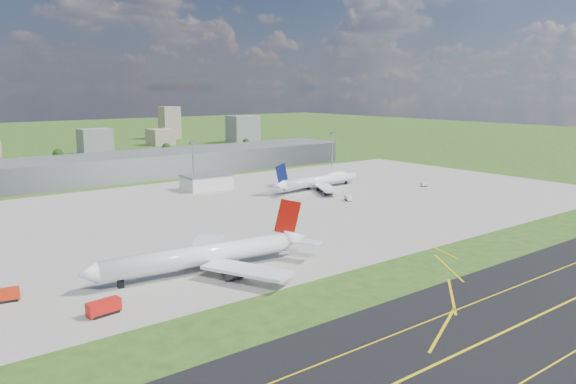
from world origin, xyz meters
TOP-DOWN VIEW (x-y plane):
  - ground at (0.00, 150.00)m, footprint 1400.00×1400.00m
  - taxiway at (0.00, -110.00)m, footprint 1400.00×60.00m
  - apron at (10.00, 40.00)m, footprint 360.00×190.00m
  - terminal at (0.00, 165.00)m, footprint 300.00×42.00m
  - ops_building at (10.00, 100.00)m, footprint 26.00×16.00m
  - mast_center at (10.00, 115.00)m, footprint 3.50×2.00m
  - mast_east at (120.00, 115.00)m, footprint 3.50×2.00m
  - airliner_red_twin at (-63.15, -28.73)m, footprint 75.10×58.20m
  - airliner_blue_quad at (60.93, 60.55)m, footprint 66.30×51.91m
  - fire_truck at (-100.86, -41.84)m, footprint 8.84×4.23m
  - crash_tender at (-118.49, -16.97)m, footprint 7.33×4.31m
  - tug_yellow at (-24.80, -18.58)m, footprint 3.64×2.71m
  - van_white_near at (49.91, 25.92)m, footprint 4.32×5.85m
  - van_white_far at (113.95, 28.69)m, footprint 4.47×2.52m
  - bldg_c at (20.00, 310.00)m, footprint 26.00×20.00m
  - bldg_ce at (100.00, 350.00)m, footprint 22.00×24.00m
  - bldg_e at (180.00, 320.00)m, footprint 30.00×22.00m
  - bldg_tall_e at (140.00, 410.00)m, footprint 20.00×18.00m
  - tree_c at (-20.00, 280.00)m, footprint 8.10×8.10m
  - tree_e at (70.00, 275.00)m, footprint 7.65×7.65m
  - tree_far_e at (160.00, 285.00)m, footprint 6.30×6.30m

SIDE VIEW (x-z plane):
  - ground at x=0.00m, z-range 0.00..0.00m
  - taxiway at x=0.00m, z-range 0.00..0.06m
  - apron at x=10.00m, z-range 0.00..0.08m
  - tug_yellow at x=-24.80m, z-range 0.04..1.69m
  - van_white_far at x=113.95m, z-range 0.02..2.26m
  - van_white_near at x=49.91m, z-range 0.01..2.71m
  - crash_tender at x=-118.49m, z-range -0.01..3.55m
  - fire_truck at x=-100.86m, z-range -0.01..3.74m
  - ops_building at x=10.00m, z-range 0.00..8.00m
  - tree_far_e at x=160.00m, z-range 0.68..8.38m
  - airliner_blue_quad at x=60.93m, z-range -3.84..13.46m
  - airliner_red_twin at x=-63.15m, z-range -4.81..15.79m
  - tree_e at x=70.00m, z-range 0.84..10.19m
  - tree_c at x=-20.00m, z-range 0.89..10.79m
  - terminal at x=0.00m, z-range 0.00..15.00m
  - bldg_ce at x=100.00m, z-range 0.00..16.00m
  - bldg_c at x=20.00m, z-range 0.00..22.00m
  - bldg_e at x=180.00m, z-range 0.00..28.00m
  - mast_center at x=10.00m, z-range 4.76..30.66m
  - mast_east at x=120.00m, z-range 4.76..30.66m
  - bldg_tall_e at x=140.00m, z-range 0.00..36.00m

